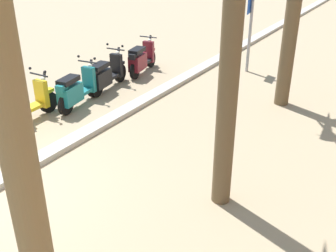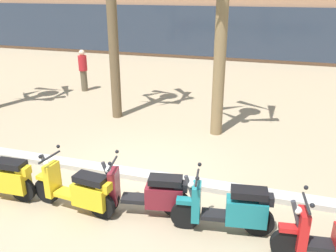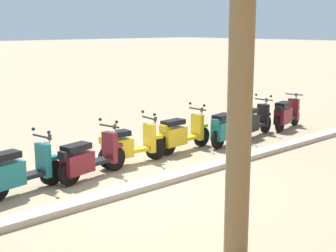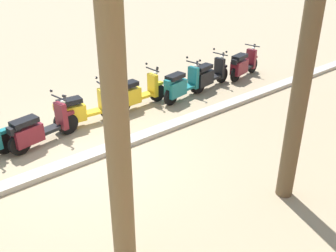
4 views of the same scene
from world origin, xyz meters
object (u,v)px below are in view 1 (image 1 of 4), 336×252
Objects in this scene: scooter_yellow_gap_after_mid at (22,106)px; crossing_sign at (250,23)px; scooter_black_far_back at (106,75)px; scooter_maroon_lead_nearest at (141,59)px; scooter_teal_mid_front at (76,90)px.

scooter_yellow_gap_after_mid is 6.97m from crossing_sign.
scooter_black_far_back is at bearing 175.75° from scooter_yellow_gap_after_mid.
crossing_sign reaches higher than scooter_yellow_gap_after_mid.
crossing_sign reaches higher than scooter_maroon_lead_nearest.
crossing_sign is at bearing 144.46° from scooter_black_far_back.
scooter_yellow_gap_after_mid reaches higher than scooter_maroon_lead_nearest.
scooter_black_far_back is 4.59m from crossing_sign.
scooter_maroon_lead_nearest is 0.95× the size of scooter_yellow_gap_after_mid.
scooter_black_far_back is (1.64, 0.00, -0.01)m from scooter_maroon_lead_nearest.
crossing_sign is at bearing 127.58° from scooter_maroon_lead_nearest.
scooter_yellow_gap_after_mid is (4.30, -0.20, -0.01)m from scooter_maroon_lead_nearest.
scooter_teal_mid_front reaches higher than scooter_maroon_lead_nearest.
scooter_teal_mid_front is (1.28, 0.15, 0.01)m from scooter_black_far_back.
scooter_yellow_gap_after_mid is at bearing -14.04° from scooter_teal_mid_front.
scooter_teal_mid_front is 0.73× the size of crossing_sign.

